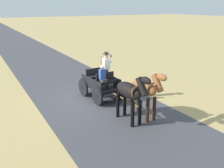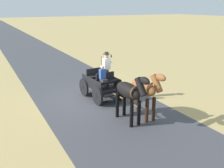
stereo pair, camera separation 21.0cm
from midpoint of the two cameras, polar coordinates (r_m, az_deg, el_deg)
ground_plane at (r=13.16m, az=-5.43°, el=-3.21°), size 200.00×200.00×0.00m
road_surface at (r=13.16m, az=-5.43°, el=-3.20°), size 5.68×160.00×0.01m
horse_drawn_carriage at (r=12.81m, az=-2.91°, el=0.12°), size 1.53×4.51×2.50m
horse_near_side at (r=10.49m, az=7.18°, el=-1.12°), size 0.62×2.13×2.21m
horse_off_side at (r=10.03m, az=3.72°, el=-1.91°), size 0.61×2.13×2.21m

